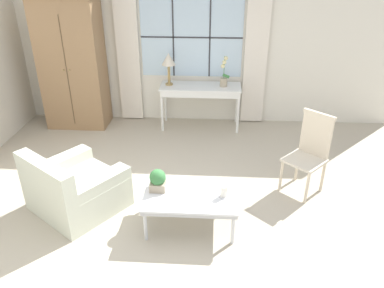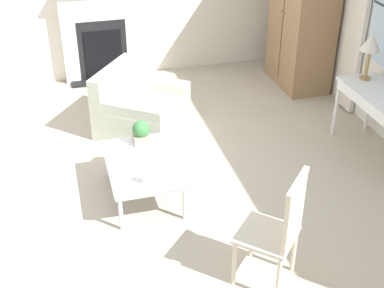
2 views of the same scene
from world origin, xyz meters
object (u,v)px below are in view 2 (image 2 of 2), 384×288
object	(u,v)px
potted_plant_small	(141,132)
armoire	(304,8)
coffee_table	(143,165)
side_chair_wooden	(280,226)
table_lamp	(371,44)
pillar_candle	(146,177)
fireplace	(101,29)
armchair_upholstered	(139,110)

from	to	relation	value
potted_plant_small	armoire	bearing A→B (deg)	124.62
armoire	coffee_table	bearing A→B (deg)	-50.85
side_chair_wooden	coffee_table	bearing A→B (deg)	-150.47
table_lamp	pillar_candle	distance (m)	2.99
table_lamp	pillar_candle	size ratio (longest dim) A/B	3.72
fireplace	table_lamp	distance (m)	3.77
armoire	table_lamp	bearing A→B (deg)	1.52
armoire	armchair_upholstered	size ratio (longest dim) A/B	1.71
table_lamp	armchair_upholstered	distance (m)	2.81
armoire	side_chair_wooden	bearing A→B (deg)	-26.97
table_lamp	pillar_candle	world-z (taller)	table_lamp
armoire	armchair_upholstered	distance (m)	2.73
table_lamp	side_chair_wooden	world-z (taller)	table_lamp
coffee_table	armchair_upholstered	bearing A→B (deg)	171.40
fireplace	potted_plant_small	size ratio (longest dim) A/B	8.81
table_lamp	potted_plant_small	world-z (taller)	table_lamp
armchair_upholstered	pillar_candle	world-z (taller)	armchair_upholstered
table_lamp	fireplace	bearing A→B (deg)	-132.72
table_lamp	armchair_upholstered	world-z (taller)	table_lamp
fireplace	table_lamp	size ratio (longest dim) A/B	4.05
fireplace	coffee_table	world-z (taller)	fireplace
armoire	armchair_upholstered	xyz separation A→B (m)	(0.78, -2.47, -0.86)
side_chair_wooden	potted_plant_small	xyz separation A→B (m)	(-1.83, -0.77, -0.05)
armchair_upholstered	coffee_table	distance (m)	1.43
armoire	side_chair_wooden	distance (m)	4.13
table_lamp	potted_plant_small	bearing A→B (deg)	-86.18
armoire	coffee_table	size ratio (longest dim) A/B	2.15
side_chair_wooden	coffee_table	size ratio (longest dim) A/B	1.01
fireplace	side_chair_wooden	world-z (taller)	fireplace
armchair_upholstered	side_chair_wooden	world-z (taller)	side_chair_wooden
potted_plant_small	fireplace	bearing A→B (deg)	-178.21
table_lamp	potted_plant_small	size ratio (longest dim) A/B	2.18
coffee_table	side_chair_wooden	bearing A→B (deg)	29.53
fireplace	potted_plant_small	world-z (taller)	fireplace
table_lamp	side_chair_wooden	bearing A→B (deg)	-43.34
pillar_candle	potted_plant_small	bearing A→B (deg)	172.61
armchair_upholstered	pillar_candle	xyz separation A→B (m)	(1.77, -0.25, 0.22)
coffee_table	potted_plant_small	bearing A→B (deg)	170.91
armoire	side_chair_wooden	xyz separation A→B (m)	(3.65, -1.86, -0.54)
armoire	pillar_candle	xyz separation A→B (m)	(2.55, -2.72, -0.64)
side_chair_wooden	pillar_candle	xyz separation A→B (m)	(-1.10, -0.86, -0.11)
potted_plant_small	armchair_upholstered	bearing A→B (deg)	171.57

